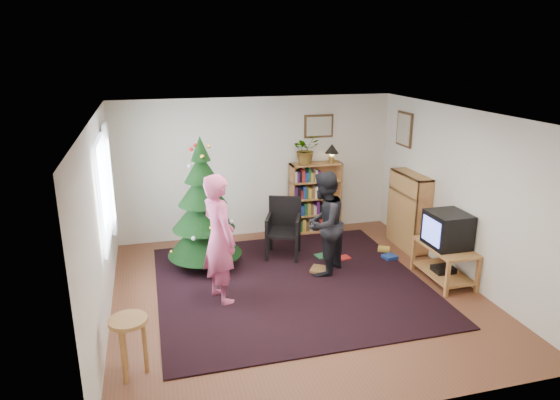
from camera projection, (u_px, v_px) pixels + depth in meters
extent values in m
plane|color=brown|center=(297.00, 293.00, 7.02)|extent=(5.00, 5.00, 0.00)
plane|color=white|center=(299.00, 115.00, 6.28)|extent=(5.00, 5.00, 0.00)
cube|color=silver|center=(257.00, 167.00, 8.96)|extent=(5.00, 0.02, 2.50)
cube|color=silver|center=(381.00, 295.00, 4.34)|extent=(5.00, 0.02, 2.50)
cube|color=silver|center=(100.00, 226.00, 6.03)|extent=(0.02, 5.00, 2.50)
cube|color=silver|center=(461.00, 195.00, 7.27)|extent=(0.02, 5.00, 2.50)
cube|color=black|center=(291.00, 283.00, 7.29)|extent=(3.80, 3.60, 0.02)
cube|color=silver|center=(104.00, 192.00, 6.52)|extent=(0.04, 1.20, 1.40)
cube|color=silver|center=(110.00, 179.00, 7.17)|extent=(0.06, 0.35, 1.60)
cube|color=#4C3319|center=(319.00, 126.00, 9.02)|extent=(0.55, 0.03, 0.42)
cube|color=beige|center=(319.00, 126.00, 9.02)|extent=(0.47, 0.01, 0.34)
cube|color=#4C3319|center=(404.00, 129.00, 8.68)|extent=(0.03, 0.50, 0.60)
cube|color=beige|center=(404.00, 129.00, 8.68)|extent=(0.01, 0.42, 0.52)
cylinder|color=#3F2816|center=(205.00, 260.00, 7.85)|extent=(0.11, 0.11, 0.22)
cone|color=black|center=(204.00, 234.00, 7.72)|extent=(1.15, 1.15, 0.65)
cone|color=black|center=(203.00, 210.00, 7.61)|extent=(0.96, 0.96, 0.57)
cone|color=black|center=(202.00, 188.00, 7.50)|extent=(0.74, 0.74, 0.51)
cone|color=black|center=(201.00, 167.00, 7.41)|extent=(0.52, 0.52, 0.44)
cone|color=black|center=(200.00, 148.00, 7.33)|extent=(0.30, 0.30, 0.37)
cube|color=#C07C44|center=(315.00, 197.00, 9.25)|extent=(0.95, 0.30, 1.30)
cube|color=#C07C44|center=(316.00, 164.00, 9.07)|extent=(0.95, 0.30, 0.03)
cube|color=#C07C44|center=(409.00, 211.00, 8.48)|extent=(0.30, 0.95, 1.30)
cube|color=#C07C44|center=(412.00, 175.00, 8.29)|extent=(0.30, 0.95, 0.03)
cube|color=#C07C44|center=(446.00, 247.00, 7.26)|extent=(0.55, 0.98, 0.04)
cube|color=#C07C44|center=(447.00, 280.00, 6.86)|extent=(0.05, 0.05, 0.51)
cube|color=#C07C44|center=(478.00, 276.00, 6.98)|extent=(0.05, 0.05, 0.51)
cube|color=#C07C44|center=(413.00, 254.00, 7.71)|extent=(0.05, 0.05, 0.51)
cube|color=#C07C44|center=(441.00, 251.00, 7.83)|extent=(0.05, 0.05, 0.51)
cube|color=#C07C44|center=(443.00, 273.00, 7.39)|extent=(0.51, 0.94, 0.03)
cube|color=black|center=(443.00, 269.00, 7.37)|extent=(0.30, 0.25, 0.08)
cube|color=black|center=(448.00, 229.00, 7.19)|extent=(0.52, 0.58, 0.50)
cube|color=#5B6BF8|center=(431.00, 231.00, 7.12)|extent=(0.01, 0.45, 0.36)
cube|color=black|center=(283.00, 232.00, 8.11)|extent=(0.69, 0.69, 0.05)
cube|color=black|center=(280.00, 212.00, 8.25)|extent=(0.51, 0.25, 0.53)
cube|color=black|center=(273.00, 252.00, 7.90)|extent=(0.07, 0.07, 0.44)
cube|color=black|center=(301.00, 249.00, 8.01)|extent=(0.07, 0.07, 0.44)
cube|color=black|center=(266.00, 241.00, 8.33)|extent=(0.07, 0.07, 0.44)
cube|color=black|center=(293.00, 238.00, 8.45)|extent=(0.07, 0.07, 0.44)
cylinder|color=#C07C44|center=(128.00, 321.00, 5.09)|extent=(0.40, 0.40, 0.04)
cylinder|color=#C07C44|center=(145.00, 347.00, 5.23)|extent=(0.05, 0.05, 0.62)
cylinder|color=#C07C44|center=(124.00, 343.00, 5.29)|extent=(0.05, 0.05, 0.62)
cylinder|color=#C07C44|center=(123.00, 357.00, 5.06)|extent=(0.05, 0.05, 0.62)
imported|color=#D25481|center=(219.00, 239.00, 6.59)|extent=(0.62, 0.75, 1.78)
imported|color=black|center=(324.00, 224.00, 7.42)|extent=(0.98, 0.98, 1.60)
imported|color=gray|center=(306.00, 149.00, 8.93)|extent=(0.58, 0.53, 0.53)
cylinder|color=#A57F33|center=(332.00, 159.00, 9.12)|extent=(0.11, 0.11, 0.11)
sphere|color=#FFD88C|center=(332.00, 153.00, 9.09)|extent=(0.11, 0.11, 0.11)
cone|color=black|center=(332.00, 149.00, 9.06)|extent=(0.25, 0.25, 0.17)
cube|color=#A51E19|center=(344.00, 257.00, 8.13)|extent=(0.20, 0.20, 0.08)
cube|color=navy|center=(390.00, 257.00, 8.13)|extent=(0.20, 0.20, 0.08)
cube|color=#1E592D|center=(322.00, 255.00, 8.20)|extent=(0.20, 0.20, 0.08)
cube|color=gold|center=(384.00, 249.00, 8.45)|extent=(0.20, 0.20, 0.08)
cube|color=brown|center=(319.00, 269.00, 7.69)|extent=(0.20, 0.20, 0.08)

